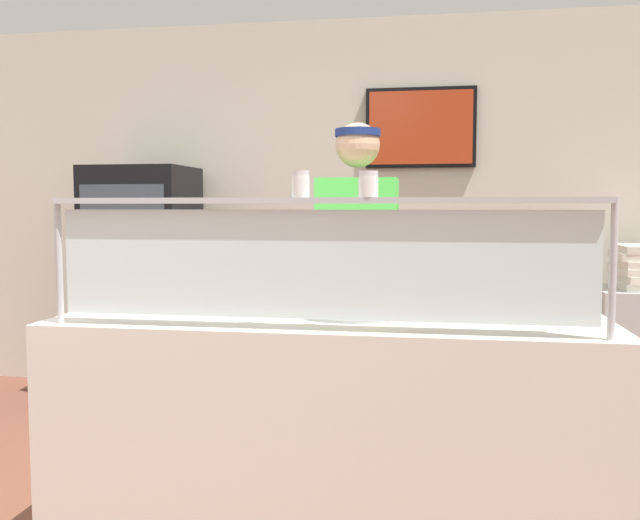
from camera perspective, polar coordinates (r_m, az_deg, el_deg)
name	(u,v)px	position (r m, az deg, el deg)	size (l,w,h in m)	color
ground_plane	(350,490)	(3.45, 2.55, -18.82)	(12.00, 12.00, 0.00)	brown
shop_rear_unit	(381,208)	(4.93, 5.14, 4.41)	(6.46, 0.13, 2.70)	beige
serving_counter	(331,437)	(2.70, 0.95, -14.72)	(2.06, 0.76, 0.95)	silver
sneeze_guard	(317,247)	(2.24, -0.24, 1.11)	(1.89, 0.06, 0.45)	#B2B5BC
pizza_tray	(351,310)	(2.62, 2.67, -4.23)	(0.45, 0.45, 0.04)	#9EA0A8
pizza_server	(343,305)	(2.61, 1.97, -3.80)	(0.07, 0.28, 0.01)	#ADAFB7
parmesan_shaker	(300,186)	(2.25, -1.66, 6.27)	(0.06, 0.06, 0.09)	white
pepper_flake_shaker	(368,186)	(2.22, 4.10, 6.25)	(0.07, 0.07, 0.09)	white
worker_figure	(358,282)	(3.23, 3.21, -1.89)	(0.41, 0.50, 1.76)	#23232D
drink_fridge	(143,284)	(4.93, -14.69, -1.96)	(0.68, 0.63, 1.64)	black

